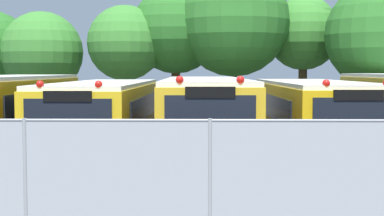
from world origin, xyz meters
The scene contains 13 objects.
ground_plane centered at (0.00, 0.00, 0.00)m, with size 160.00×160.00×0.00m, color #424244.
school_bus_0 centered at (-6.39, 0.12, 1.43)m, with size 2.57×10.22×2.72m.
school_bus_1 centered at (-3.21, 0.05, 1.34)m, with size 2.52×10.13×2.53m.
school_bus_2 centered at (-0.11, -0.09, 1.39)m, with size 2.65×10.91×2.65m.
school_bus_3 centered at (3.25, 0.08, 1.35)m, with size 2.75×9.84×2.56m.
tree_1 centered at (-7.60, 9.08, 3.58)m, with size 3.82×3.82×5.50m.
tree_2 centered at (-3.56, 8.62, 3.97)m, with size 3.56×3.44×5.73m.
tree_3 centered at (-1.46, 9.11, 4.67)m, with size 4.10×4.10×6.70m.
tree_4 centered at (1.22, 8.51, 5.09)m, with size 5.04×5.04×7.51m.
tree_5 centered at (4.60, 9.51, 4.58)m, with size 3.42×3.42×6.19m.
tree_6 centered at (7.36, 6.97, 4.26)m, with size 4.59×4.59×6.55m.
chainlink_fence centered at (-0.06, -8.56, 1.03)m, with size 18.10×0.07×1.99m.
traffic_cone centered at (0.13, -7.64, 0.26)m, with size 0.39×0.39×0.52m, color #EA5914.
Camera 1 is at (-0.18, -17.81, 2.77)m, focal length 54.08 mm.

